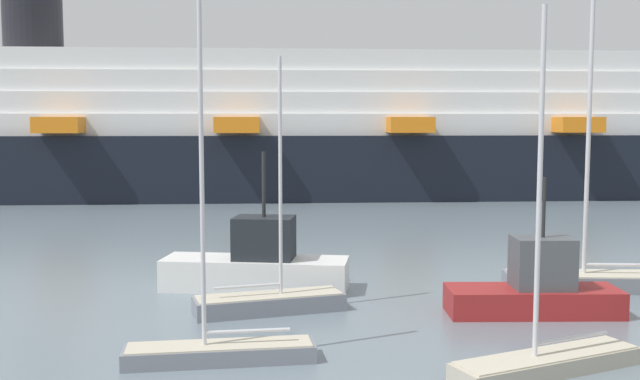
{
  "coord_description": "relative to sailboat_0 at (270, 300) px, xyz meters",
  "views": [
    {
      "loc": [
        -3.94,
        -13.05,
        6.24
      ],
      "look_at": [
        0.0,
        15.31,
        3.48
      ],
      "focal_mm": 41.33,
      "sensor_mm": 36.0,
      "label": 1
    }
  ],
  "objects": [
    {
      "name": "sailboat_1",
      "position": [
        6.4,
        -6.66,
        0.03
      ],
      "size": [
        5.34,
        2.69,
        8.92
      ],
      "rotation": [
        0.0,
        0.0,
        3.45
      ],
      "color": "#BCB29E",
      "rests_on": "ground_plane"
    },
    {
      "name": "fishing_boat_1",
      "position": [
        8.44,
        -1.44,
        0.44
      ],
      "size": [
        5.65,
        2.48,
        4.41
      ],
      "rotation": [
        0.0,
        0.0,
        -0.12
      ],
      "color": "maroon",
      "rests_on": "ground_plane"
    },
    {
      "name": "cruise_ship",
      "position": [
        0.17,
        37.43,
        4.77
      ],
      "size": [
        91.81,
        19.48,
        16.13
      ],
      "rotation": [
        0.0,
        0.0,
        -0.07
      ],
      "color": "black",
      "rests_on": "ground_plane"
    },
    {
      "name": "sailboat_0",
      "position": [
        0.0,
        0.0,
        0.0
      ],
      "size": [
        5.02,
        2.14,
        8.23
      ],
      "rotation": [
        0.0,
        0.0,
        0.17
      ],
      "color": "gray",
      "rests_on": "ground_plane"
    },
    {
      "name": "sailboat_5",
      "position": [
        12.16,
        1.47,
        0.12
      ],
      "size": [
        6.88,
        2.83,
        11.0
      ],
      "rotation": [
        0.0,
        0.0,
        2.96
      ],
      "color": "gray",
      "rests_on": "ground_plane"
    },
    {
      "name": "fishing_boat_3",
      "position": [
        -0.21,
        3.3,
        0.51
      ],
      "size": [
        7.07,
        3.66,
        5.07
      ],
      "rotation": [
        0.0,
        0.0,
        -0.26
      ],
      "color": "white",
      "rests_on": "ground_plane"
    },
    {
      "name": "sailboat_2",
      "position": [
        -1.63,
        -4.76,
        0.04
      ],
      "size": [
        4.92,
        1.13,
        9.16
      ],
      "rotation": [
        0.0,
        0.0,
        3.15
      ],
      "color": "gray",
      "rests_on": "ground_plane"
    }
  ]
}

